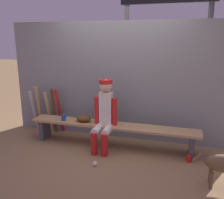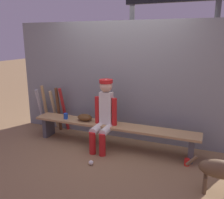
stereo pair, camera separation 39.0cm
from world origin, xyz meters
TOP-DOWN VIEW (x-y plane):
  - ground_plane at (0.00, 0.00)m, footprint 30.00×30.00m
  - chainlink_fence at (0.00, 0.48)m, footprint 4.40×0.03m
  - dugout_bench at (0.00, 0.00)m, footprint 3.01×0.36m
  - player_seated at (-0.11, -0.10)m, footprint 0.41×0.55m
  - baseball_glove at (-0.54, 0.00)m, footprint 0.28×0.20m
  - bat_aluminum_red at (-1.21, 0.35)m, footprint 0.11×0.27m
  - bat_wood_dark at (-1.33, 0.33)m, footprint 0.07×0.17m
  - bat_wood_natural at (-1.48, 0.39)m, footprint 0.10×0.25m
  - bat_wood_tan at (-1.69, 0.37)m, footprint 0.09×0.20m
  - bat_aluminum_silver at (-1.81, 0.35)m, footprint 0.07×0.27m
  - baseball at (-0.05, -0.73)m, footprint 0.07×0.07m
  - cup_on_ground at (1.31, -0.20)m, footprint 0.08×0.08m
  - cup_on_bench at (-0.91, -0.05)m, footprint 0.08×0.08m
  - scoreboard at (0.83, 1.09)m, footprint 2.07×0.27m

SIDE VIEW (x-z plane):
  - ground_plane at x=0.00m, z-range 0.00..0.00m
  - baseball at x=-0.05m, z-range 0.00..0.07m
  - cup_on_ground at x=1.31m, z-range 0.00..0.11m
  - dugout_bench at x=0.00m, z-range 0.13..0.55m
  - bat_wood_natural at x=-1.48m, z-range 0.00..0.84m
  - bat_aluminum_silver at x=-1.81m, z-range 0.00..0.85m
  - bat_wood_dark at x=-1.33m, z-range 0.00..0.92m
  - bat_aluminum_red at x=-1.21m, z-range 0.00..0.92m
  - bat_wood_tan at x=-1.69m, z-range 0.00..0.94m
  - cup_on_bench at x=-0.91m, z-range 0.42..0.53m
  - baseball_glove at x=-0.54m, z-range 0.42..0.54m
  - player_seated at x=-0.11m, z-range 0.04..1.25m
  - chainlink_fence at x=0.00m, z-range 0.00..2.20m
  - scoreboard at x=0.83m, z-range 0.70..4.29m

